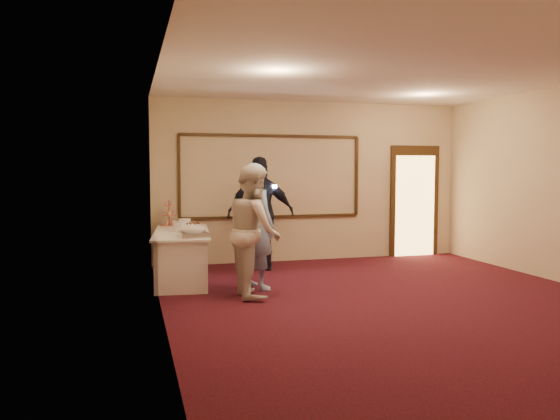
% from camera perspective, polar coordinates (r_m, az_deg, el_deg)
% --- Properties ---
extents(floor, '(7.00, 7.00, 0.00)m').
position_cam_1_polar(floor, '(7.38, 12.25, -9.43)').
color(floor, black).
rests_on(floor, ground).
extents(room_walls, '(6.04, 7.04, 3.02)m').
position_cam_1_polar(room_walls, '(7.17, 12.51, 6.49)').
color(room_walls, beige).
rests_on(room_walls, floor).
extents(wall_molding, '(3.45, 0.04, 1.55)m').
position_cam_1_polar(wall_molding, '(10.13, -0.87, 3.53)').
color(wall_molding, '#33220F').
rests_on(wall_molding, room_walls).
extents(doorway, '(1.05, 0.07, 2.20)m').
position_cam_1_polar(doorway, '(11.25, 13.86, 0.84)').
color(doorway, '#33220F').
rests_on(doorway, floor).
extents(buffet_table, '(1.05, 2.21, 0.77)m').
position_cam_1_polar(buffet_table, '(8.67, -10.22, -4.72)').
color(buffet_table, white).
rests_on(buffet_table, floor).
extents(pavlova_tray, '(0.40, 0.55, 0.20)m').
position_cam_1_polar(pavlova_tray, '(7.88, -9.04, -2.19)').
color(pavlova_tray, silver).
rests_on(pavlova_tray, buffet_table).
extents(cupcake_stand, '(0.33, 0.33, 0.48)m').
position_cam_1_polar(cupcake_stand, '(9.54, -11.51, -0.57)').
color(cupcake_stand, '#D5585A').
rests_on(cupcake_stand, buffet_table).
extents(plate_stack_a, '(0.19, 0.19, 0.16)m').
position_cam_1_polar(plate_stack_a, '(8.60, -10.49, -1.70)').
color(plate_stack_a, white).
rests_on(plate_stack_a, buffet_table).
extents(plate_stack_b, '(0.20, 0.20, 0.17)m').
position_cam_1_polar(plate_stack_b, '(8.95, -9.94, -1.43)').
color(plate_stack_b, white).
rests_on(plate_stack_b, buffet_table).
extents(tart, '(0.29, 0.29, 0.06)m').
position_cam_1_polar(tart, '(8.33, -9.30, -2.24)').
color(tart, white).
rests_on(tart, buffet_table).
extents(man, '(0.68, 0.79, 1.82)m').
position_cam_1_polar(man, '(7.89, -2.46, -1.71)').
color(man, '#8EB0E1').
rests_on(man, floor).
extents(woman, '(0.68, 0.88, 1.79)m').
position_cam_1_polar(woman, '(7.45, -2.76, -2.19)').
color(woman, beige).
rests_on(woman, floor).
extents(guest, '(1.20, 0.63, 1.95)m').
position_cam_1_polar(guest, '(9.34, -2.02, -0.38)').
color(guest, black).
rests_on(guest, floor).
extents(camera_flash, '(0.07, 0.04, 0.05)m').
position_cam_1_polar(camera_flash, '(9.21, -0.57, 2.48)').
color(camera_flash, white).
rests_on(camera_flash, guest).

